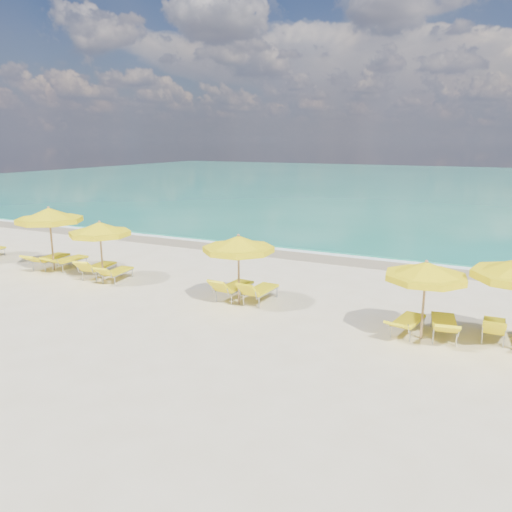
% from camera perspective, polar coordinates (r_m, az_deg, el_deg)
% --- Properties ---
extents(ground_plane, '(120.00, 120.00, 0.00)m').
position_cam_1_polar(ground_plane, '(15.68, -2.45, -5.40)').
color(ground_plane, beige).
extents(ocean, '(120.00, 80.00, 0.30)m').
position_cam_1_polar(ocean, '(61.63, 19.76, 7.75)').
color(ocean, '#15775F').
rests_on(ocean, ground).
extents(wet_sand_band, '(120.00, 2.60, 0.01)m').
position_cam_1_polar(wet_sand_band, '(22.20, 6.78, 0.09)').
color(wet_sand_band, tan).
rests_on(wet_sand_band, ground).
extents(foam_line, '(120.00, 1.20, 0.03)m').
position_cam_1_polar(foam_line, '(22.94, 7.45, 0.49)').
color(foam_line, white).
rests_on(foam_line, ground).
extents(whitecap_near, '(14.00, 0.36, 0.05)m').
position_cam_1_polar(whitecap_near, '(33.15, 2.61, 4.49)').
color(whitecap_near, white).
rests_on(whitecap_near, ground).
extents(umbrella_2, '(2.81, 2.81, 2.51)m').
position_cam_1_polar(umbrella_2, '(20.72, -22.56, 4.25)').
color(umbrella_2, '#A77E53').
rests_on(umbrella_2, ground).
extents(umbrella_3, '(2.59, 2.59, 2.20)m').
position_cam_1_polar(umbrella_3, '(18.55, -17.43, 2.90)').
color(umbrella_3, '#A77E53').
rests_on(umbrella_3, ground).
extents(umbrella_4, '(2.81, 2.81, 2.22)m').
position_cam_1_polar(umbrella_4, '(15.08, -2.02, 1.32)').
color(umbrella_4, '#A77E53').
rests_on(umbrella_4, ground).
extents(umbrella_5, '(2.50, 2.50, 2.08)m').
position_cam_1_polar(umbrella_5, '(13.11, 18.85, -1.72)').
color(umbrella_5, '#A77E53').
rests_on(umbrella_5, ground).
extents(lounger_2_left, '(0.85, 2.08, 0.77)m').
position_cam_1_polar(lounger_2_left, '(21.45, -22.46, -0.64)').
color(lounger_2_left, '#A5A8AD').
rests_on(lounger_2_left, ground).
extents(lounger_2_right, '(0.69, 1.90, 0.69)m').
position_cam_1_polar(lounger_2_right, '(21.02, -20.58, -0.80)').
color(lounger_2_right, '#A5A8AD').
rests_on(lounger_2_right, ground).
extents(lounger_3_left, '(0.94, 1.94, 0.87)m').
position_cam_1_polar(lounger_3_left, '(19.39, -17.55, -1.66)').
color(lounger_3_left, '#A5A8AD').
rests_on(lounger_3_left, ground).
extents(lounger_3_right, '(0.74, 1.72, 0.73)m').
position_cam_1_polar(lounger_3_right, '(18.71, -15.58, -2.14)').
color(lounger_3_right, '#A5A8AD').
rests_on(lounger_3_right, ground).
extents(lounger_4_left, '(0.74, 1.89, 0.87)m').
position_cam_1_polar(lounger_4_left, '(16.07, -2.56, -4.06)').
color(lounger_4_left, '#A5A8AD').
rests_on(lounger_4_left, ground).
extents(lounger_4_right, '(0.69, 1.82, 0.86)m').
position_cam_1_polar(lounger_4_right, '(15.73, 0.46, -4.45)').
color(lounger_4_right, '#A5A8AD').
rests_on(lounger_4_right, ground).
extents(lounger_5_left, '(0.83, 1.79, 0.63)m').
position_cam_1_polar(lounger_5_left, '(13.83, 16.90, -7.68)').
color(lounger_5_left, '#A5A8AD').
rests_on(lounger_5_left, ground).
extents(lounger_5_right, '(0.90, 1.94, 0.74)m').
position_cam_1_polar(lounger_5_right, '(13.88, 20.65, -7.79)').
color(lounger_5_right, '#A5A8AD').
rests_on(lounger_5_right, ground).
extents(lounger_6_left, '(0.57, 1.60, 0.77)m').
position_cam_1_polar(lounger_6_left, '(14.26, 25.50, -7.78)').
color(lounger_6_left, '#A5A8AD').
rests_on(lounger_6_left, ground).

